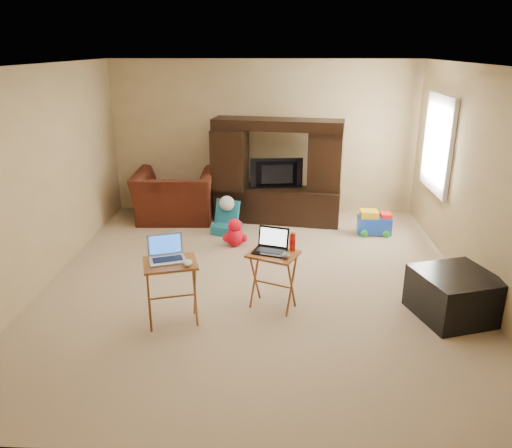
{
  "coord_description": "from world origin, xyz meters",
  "views": [
    {
      "loc": [
        0.23,
        -5.47,
        2.69
      ],
      "look_at": [
        0.0,
        -0.2,
        0.8
      ],
      "focal_mm": 35.0,
      "sensor_mm": 36.0,
      "label": 1
    }
  ],
  "objects_px": {
    "push_toy": "(374,222)",
    "water_bottle": "(292,242)",
    "mouse_right": "(286,256)",
    "tray_table_right": "(273,280)",
    "recliner": "(175,196)",
    "laptop_right": "(270,242)",
    "child_rocker": "(226,218)",
    "ottoman": "(454,295)",
    "entertainment_center": "(277,172)",
    "television": "(277,174)",
    "laptop_left": "(167,250)",
    "plush_toy": "(235,232)",
    "mouse_left": "(188,263)",
    "tray_table_left": "(172,293)"
  },
  "relations": [
    {
      "from": "mouse_left",
      "to": "laptop_left",
      "type": "bearing_deg",
      "value": 155.56
    },
    {
      "from": "laptop_left",
      "to": "plush_toy",
      "type": "bearing_deg",
      "value": 56.96
    },
    {
      "from": "plush_toy",
      "to": "recliner",
      "type": "bearing_deg",
      "value": 134.5
    },
    {
      "from": "mouse_right",
      "to": "mouse_left",
      "type": "bearing_deg",
      "value": -161.65
    },
    {
      "from": "push_toy",
      "to": "television",
      "type": "bearing_deg",
      "value": 163.16
    },
    {
      "from": "television",
      "to": "laptop_left",
      "type": "bearing_deg",
      "value": 64.43
    },
    {
      "from": "child_rocker",
      "to": "tray_table_left",
      "type": "bearing_deg",
      "value": -75.57
    },
    {
      "from": "recliner",
      "to": "plush_toy",
      "type": "relative_size",
      "value": 3.03
    },
    {
      "from": "television",
      "to": "child_rocker",
      "type": "height_order",
      "value": "television"
    },
    {
      "from": "mouse_right",
      "to": "tray_table_right",
      "type": "bearing_deg",
      "value": 137.29
    },
    {
      "from": "tray_table_right",
      "to": "laptop_right",
      "type": "bearing_deg",
      "value": 177.12
    },
    {
      "from": "recliner",
      "to": "laptop_right",
      "type": "relative_size",
      "value": 3.71
    },
    {
      "from": "tray_table_right",
      "to": "water_bottle",
      "type": "bearing_deg",
      "value": 45.49
    },
    {
      "from": "entertainment_center",
      "to": "push_toy",
      "type": "bearing_deg",
      "value": -11.56
    },
    {
      "from": "entertainment_center",
      "to": "water_bottle",
      "type": "xyz_separation_m",
      "value": [
        0.17,
        -2.77,
        -0.08
      ]
    },
    {
      "from": "recliner",
      "to": "television",
      "type": "bearing_deg",
      "value": 176.93
    },
    {
      "from": "push_toy",
      "to": "laptop_right",
      "type": "xyz_separation_m",
      "value": [
        -1.54,
        -2.29,
        0.57
      ]
    },
    {
      "from": "child_rocker",
      "to": "laptop_left",
      "type": "relative_size",
      "value": 1.4
    },
    {
      "from": "recliner",
      "to": "laptop_right",
      "type": "distance_m",
      "value": 3.24
    },
    {
      "from": "push_toy",
      "to": "tray_table_left",
      "type": "bearing_deg",
      "value": -131.33
    },
    {
      "from": "child_rocker",
      "to": "ottoman",
      "type": "relative_size",
      "value": 0.66
    },
    {
      "from": "tray_table_left",
      "to": "laptop_left",
      "type": "xyz_separation_m",
      "value": [
        -0.03,
        0.03,
        0.46
      ]
    },
    {
      "from": "push_toy",
      "to": "mouse_right",
      "type": "height_order",
      "value": "mouse_right"
    },
    {
      "from": "entertainment_center",
      "to": "water_bottle",
      "type": "bearing_deg",
      "value": -77.71
    },
    {
      "from": "tray_table_right",
      "to": "laptop_left",
      "type": "height_order",
      "value": "laptop_left"
    },
    {
      "from": "television",
      "to": "water_bottle",
      "type": "bearing_deg",
      "value": 86.9
    },
    {
      "from": "plush_toy",
      "to": "tray_table_left",
      "type": "bearing_deg",
      "value": -102.25
    },
    {
      "from": "tray_table_right",
      "to": "entertainment_center",
      "type": "bearing_deg",
      "value": 113.18
    },
    {
      "from": "child_rocker",
      "to": "laptop_right",
      "type": "height_order",
      "value": "laptop_right"
    },
    {
      "from": "tray_table_left",
      "to": "water_bottle",
      "type": "relative_size",
      "value": 3.45
    },
    {
      "from": "water_bottle",
      "to": "push_toy",
      "type": "bearing_deg",
      "value": 59.84
    },
    {
      "from": "plush_toy",
      "to": "laptop_right",
      "type": "height_order",
      "value": "laptop_right"
    },
    {
      "from": "mouse_left",
      "to": "water_bottle",
      "type": "height_order",
      "value": "water_bottle"
    },
    {
      "from": "ottoman",
      "to": "mouse_left",
      "type": "relative_size",
      "value": 5.43
    },
    {
      "from": "plush_toy",
      "to": "tray_table_left",
      "type": "xyz_separation_m",
      "value": [
        -0.46,
        -2.11,
        0.13
      ]
    },
    {
      "from": "laptop_right",
      "to": "water_bottle",
      "type": "height_order",
      "value": "laptop_right"
    },
    {
      "from": "push_toy",
      "to": "mouse_right",
      "type": "distance_m",
      "value": 2.83
    },
    {
      "from": "plush_toy",
      "to": "tray_table_right",
      "type": "relative_size",
      "value": 0.64
    },
    {
      "from": "tray_table_left",
      "to": "laptop_left",
      "type": "bearing_deg",
      "value": 118.71
    },
    {
      "from": "television",
      "to": "laptop_right",
      "type": "xyz_separation_m",
      "value": [
        -0.07,
        -2.79,
        -0.03
      ]
    },
    {
      "from": "mouse_left",
      "to": "water_bottle",
      "type": "distance_m",
      "value": 1.15
    },
    {
      "from": "mouse_left",
      "to": "mouse_right",
      "type": "bearing_deg",
      "value": 18.35
    },
    {
      "from": "laptop_right",
      "to": "laptop_left",
      "type": "bearing_deg",
      "value": -143.4
    },
    {
      "from": "television",
      "to": "water_bottle",
      "type": "distance_m",
      "value": 2.74
    },
    {
      "from": "ottoman",
      "to": "tray_table_left",
      "type": "bearing_deg",
      "value": -174.69
    },
    {
      "from": "recliner",
      "to": "child_rocker",
      "type": "bearing_deg",
      "value": 144.4
    },
    {
      "from": "ottoman",
      "to": "laptop_left",
      "type": "height_order",
      "value": "laptop_left"
    },
    {
      "from": "recliner",
      "to": "ottoman",
      "type": "bearing_deg",
      "value": 137.68
    },
    {
      "from": "child_rocker",
      "to": "ottoman",
      "type": "bearing_deg",
      "value": -21.09
    },
    {
      "from": "push_toy",
      "to": "water_bottle",
      "type": "bearing_deg",
      "value": -118.32
    }
  ]
}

